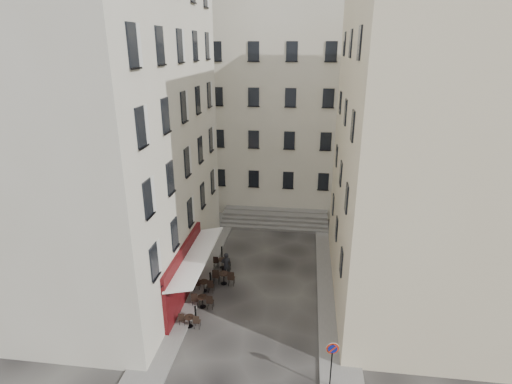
% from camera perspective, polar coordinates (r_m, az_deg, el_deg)
% --- Properties ---
extents(ground, '(90.00, 90.00, 0.00)m').
position_cam_1_polar(ground, '(23.80, 0.01, -17.06)').
color(ground, black).
rests_on(ground, ground).
extents(sidewalk_left, '(2.00, 22.00, 0.12)m').
position_cam_1_polar(sidewalk_left, '(27.81, -8.32, -11.12)').
color(sidewalk_left, slate).
rests_on(sidewalk_left, ground).
extents(sidewalk_right, '(2.00, 18.00, 0.12)m').
position_cam_1_polar(sidewalk_right, '(26.17, 10.99, -13.48)').
color(sidewalk_right, slate).
rests_on(sidewalk_right, ground).
extents(building_left, '(12.20, 16.20, 20.60)m').
position_cam_1_polar(building_left, '(25.68, -23.32, 9.38)').
color(building_left, beige).
rests_on(building_left, ground).
extents(building_right, '(12.20, 14.20, 18.60)m').
position_cam_1_polar(building_right, '(24.26, 26.75, 5.90)').
color(building_right, beige).
rests_on(building_right, ground).
extents(building_back, '(18.20, 10.20, 18.60)m').
position_cam_1_polar(building_back, '(38.30, 2.21, 12.48)').
color(building_back, beige).
rests_on(building_back, ground).
extents(cafe_storefront, '(1.74, 7.30, 3.50)m').
position_cam_1_polar(cafe_storefront, '(24.37, -9.99, -11.09)').
color(cafe_storefront, '#420A09').
rests_on(cafe_storefront, ground).
extents(stone_steps, '(9.00, 3.15, 0.80)m').
position_cam_1_polar(stone_steps, '(34.44, 2.69, -3.86)').
color(stone_steps, '#63615E').
rests_on(stone_steps, ground).
extents(bollard_near, '(0.12, 0.12, 0.98)m').
position_cam_1_polar(bollard_near, '(23.26, -8.64, -16.70)').
color(bollard_near, black).
rests_on(bollard_near, ground).
extents(bollard_mid, '(0.12, 0.12, 0.98)m').
position_cam_1_polar(bollard_mid, '(26.04, -6.54, -12.18)').
color(bollard_mid, black).
rests_on(bollard_mid, ground).
extents(bollard_far, '(0.12, 0.12, 0.98)m').
position_cam_1_polar(bollard_far, '(28.97, -4.91, -8.53)').
color(bollard_far, black).
rests_on(bollard_far, ground).
extents(no_parking_sign, '(0.56, 0.13, 2.46)m').
position_cam_1_polar(no_parking_sign, '(18.96, 10.80, -22.11)').
color(no_parking_sign, black).
rests_on(no_parking_sign, ground).
extents(bistro_table_a, '(1.19, 0.56, 0.83)m').
position_cam_1_polar(bistro_table_a, '(22.96, -9.44, -17.62)').
color(bistro_table_a, black).
rests_on(bistro_table_a, ground).
extents(bistro_table_b, '(1.29, 0.61, 0.91)m').
position_cam_1_polar(bistro_table_b, '(24.25, -7.61, -15.10)').
color(bistro_table_b, black).
rests_on(bistro_table_b, ground).
extents(bistro_table_c, '(1.26, 0.59, 0.89)m').
position_cam_1_polar(bistro_table_c, '(25.60, -7.42, -13.03)').
color(bistro_table_c, black).
rests_on(bistro_table_c, ground).
extents(bistro_table_d, '(1.43, 0.67, 1.00)m').
position_cam_1_polar(bistro_table_d, '(26.12, -4.61, -12.02)').
color(bistro_table_d, black).
rests_on(bistro_table_d, ground).
extents(bistro_table_e, '(1.20, 0.56, 0.84)m').
position_cam_1_polar(bistro_table_e, '(27.90, -4.86, -9.97)').
color(bistro_table_e, black).
rests_on(bistro_table_e, ground).
extents(pedestrian, '(0.75, 0.59, 1.80)m').
position_cam_1_polar(pedestrian, '(26.60, -4.27, -10.40)').
color(pedestrian, black).
rests_on(pedestrian, ground).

